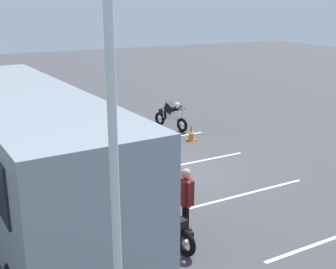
{
  "coord_description": "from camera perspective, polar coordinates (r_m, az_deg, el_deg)",
  "views": [
    {
      "loc": [
        -11.32,
        6.79,
        5.17
      ],
      "look_at": [
        0.7,
        0.09,
        1.1
      ],
      "focal_mm": 46.99,
      "sensor_mm": 36.0,
      "label": 1
    }
  ],
  "objects": [
    {
      "name": "bay_line_c",
      "position": [
        15.04,
        3.23,
        -3.63
      ],
      "size": [
        0.11,
        4.11,
        0.01
      ],
      "color": "white",
      "rests_on": "ground_plane"
    },
    {
      "name": "spectator_right",
      "position": [
        13.03,
        -6.94,
        -2.31
      ],
      "size": [
        0.57,
        0.31,
        1.68
      ],
      "color": "#473823",
      "rests_on": "ground_plane"
    },
    {
      "name": "spectator_far_left",
      "position": [
        10.11,
        2.34,
        -8.06
      ],
      "size": [
        0.57,
        0.38,
        1.65
      ],
      "color": "black",
      "rests_on": "ground_plane"
    },
    {
      "name": "bay_line_b",
      "position": [
        12.84,
        10.3,
        -7.52
      ],
      "size": [
        0.11,
        4.03,
        0.01
      ],
      "color": "white",
      "rests_on": "ground_plane"
    },
    {
      "name": "spectator_centre",
      "position": [
        11.92,
        -4.89,
        -3.72
      ],
      "size": [
        0.57,
        0.39,
        1.78
      ],
      "color": "black",
      "rests_on": "ground_plane"
    },
    {
      "name": "parked_motorcycle_silver",
      "position": [
        10.04,
        -0.35,
        -11.34
      ],
      "size": [
        2.05,
        0.6,
        0.99
      ],
      "color": "black",
      "rests_on": "ground_plane"
    },
    {
      "name": "bay_line_d",
      "position": [
        17.46,
        -1.93,
        -0.74
      ],
      "size": [
        0.11,
        4.62,
        0.01
      ],
      "color": "white",
      "rests_on": "ground_plane"
    },
    {
      "name": "spectator_left",
      "position": [
        10.96,
        -1.1,
        -5.94
      ],
      "size": [
        0.57,
        0.38,
        1.67
      ],
      "color": "black",
      "rests_on": "ground_plane"
    },
    {
      "name": "ground_plane",
      "position": [
        14.17,
        1.69,
        -4.92
      ],
      "size": [
        80.0,
        80.0,
        0.0
      ],
      "primitive_type": "plane",
      "color": "#424247"
    },
    {
      "name": "bay_line_a",
      "position": [
        10.99,
        20.23,
        -12.65
      ],
      "size": [
        0.11,
        3.87,
        0.01
      ],
      "color": "white",
      "rests_on": "ground_plane"
    },
    {
      "name": "stunt_motorcycle",
      "position": [
        18.95,
        0.39,
        2.56
      ],
      "size": [
        2.03,
        0.7,
        1.23
      ],
      "color": "black",
      "rests_on": "ground_plane"
    },
    {
      "name": "tour_bus",
      "position": [
        11.18,
        -17.75,
        -2.71
      ],
      "size": [
        9.84,
        2.89,
        3.25
      ],
      "color": "#8C939E",
      "rests_on": "ground_plane"
    },
    {
      "name": "spectator_far_right",
      "position": [
        14.27,
        -9.33,
        -0.78
      ],
      "size": [
        0.57,
        0.38,
        1.67
      ],
      "color": "black",
      "rests_on": "ground_plane"
    },
    {
      "name": "traffic_cone",
      "position": [
        17.42,
        3.03,
        0.24
      ],
      "size": [
        0.34,
        0.34,
        0.63
      ],
      "color": "orange",
      "rests_on": "ground_plane"
    }
  ]
}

